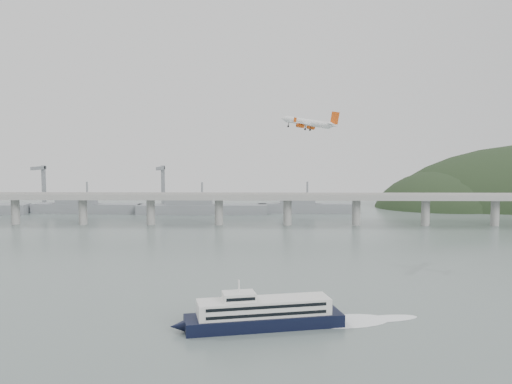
{
  "coord_description": "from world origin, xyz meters",
  "views": [
    {
      "loc": [
        4.93,
        -191.7,
        56.25
      ],
      "look_at": [
        0.0,
        55.0,
        36.0
      ],
      "focal_mm": 38.0,
      "sensor_mm": 36.0,
      "label": 1
    }
  ],
  "objects": [
    {
      "name": "ground",
      "position": [
        0.0,
        0.0,
        0.0
      ],
      "size": [
        900.0,
        900.0,
        0.0
      ],
      "primitive_type": "plane",
      "color": "slate",
      "rests_on": "ground"
    },
    {
      "name": "bridge",
      "position": [
        -1.15,
        200.0,
        17.65
      ],
      "size": [
        800.0,
        22.0,
        23.9
      ],
      "color": "gray",
      "rests_on": "ground"
    },
    {
      "name": "distant_fleet",
      "position": [
        -155.36,
        265.08,
        6.22
      ],
      "size": [
        453.0,
        60.9,
        40.0
      ],
      "color": "slate",
      "rests_on": "ground"
    },
    {
      "name": "ferry",
      "position": [
        4.07,
        -25.43,
        4.18
      ],
      "size": [
        80.85,
        27.37,
        15.42
      ],
      "rotation": [
        0.0,
        0.0,
        0.22
      ],
      "color": "black",
      "rests_on": "ground"
    },
    {
      "name": "airliner",
      "position": [
        26.3,
        87.25,
        68.93
      ],
      "size": [
        30.74,
        28.78,
        9.47
      ],
      "rotation": [
        0.05,
        -0.16,
        2.51
      ],
      "color": "white",
      "rests_on": "ground"
    }
  ]
}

